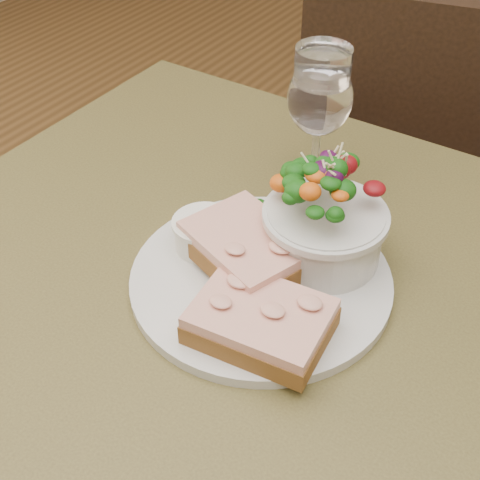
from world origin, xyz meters
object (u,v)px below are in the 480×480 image
Objects in this scene: dinner_plate at (261,279)px; salad_bowl at (326,213)px; sandwich_back at (247,248)px; ramekin at (204,232)px; chair_far at (404,250)px; sandwich_front at (261,321)px; wine_glass at (320,102)px; cafe_table at (227,354)px.

salad_bowl is at bearing 58.23° from dinner_plate.
ramekin is at bearing -161.50° from sandwich_back.
chair_far is at bearing 86.15° from ramekin.
sandwich_front is at bearing -30.60° from sandwich_back.
wine_glass is (0.04, 0.18, 0.09)m from ramekin.
chair_far is 7.09× the size of salad_bowl.
ramekin is at bearing 73.12° from chair_far.
ramekin is at bearing 175.21° from dinner_plate.
sandwich_back reaches higher than sandwich_front.
wine_glass is at bearing 122.17° from salad_bowl.
sandwich_back is 0.20m from wine_glass.
dinner_plate is 0.22m from wine_glass.
sandwich_front is (0.08, -0.73, 0.49)m from chair_far.
salad_bowl reaches higher than sandwich_front.
sandwich_back is at bearing 78.06° from chair_far.
wine_glass reaches higher than sandwich_back.
salad_bowl is 0.15m from wine_glass.
wine_glass is at bearing 101.03° from dinner_plate.
wine_glass is at bearing 76.73° from chair_far.
cafe_table is 0.31m from wine_glass.
cafe_table is 12.26× the size of ramekin.
salad_bowl reaches higher than cafe_table.
chair_far is 5.84× the size of sandwich_back.
wine_glass is at bearing 114.09° from sandwich_back.
sandwich_front is 0.89× the size of sandwich_back.
ramekin is (-0.12, 0.08, 0.00)m from sandwich_front.
chair_far is 3.23× the size of dinner_plate.
dinner_plate is 1.81× the size of sandwich_back.
sandwich_front is at bearing -32.42° from ramekin.
dinner_plate is 0.10m from salad_bowl.
cafe_table is 0.14m from sandwich_back.
salad_bowl is at bearing 55.77° from cafe_table.
cafe_table is at bearing -76.71° from sandwich_back.
dinner_plate is 0.08m from sandwich_front.
salad_bowl is at bearing 25.90° from ramekin.
chair_far reaches higher than salad_bowl.
salad_bowl is (0.06, 0.09, 0.17)m from cafe_table.
ramekin is at bearing -154.10° from salad_bowl.
ramekin reaches higher than cafe_table.
chair_far is 0.81m from dinner_plate.
salad_bowl reaches higher than dinner_plate.
cafe_table is 6.30× the size of salad_bowl.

